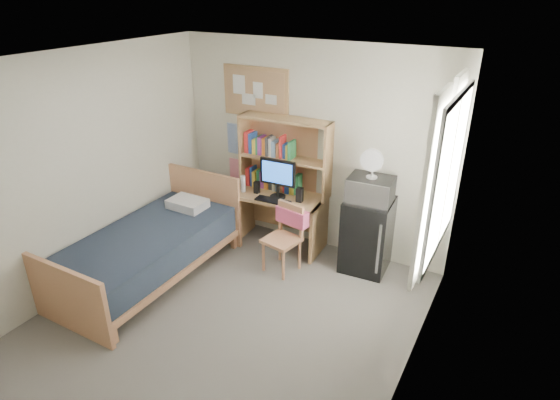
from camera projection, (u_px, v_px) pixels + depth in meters
The scene contains 25 objects.
floor at pixel (217, 330), 4.73m from camera, with size 3.60×4.20×0.02m, color slate.
ceiling at pixel (198, 65), 3.62m from camera, with size 3.60×4.20×0.02m, color white.
wall_back at pixel (311, 148), 5.83m from camera, with size 3.60×0.04×2.60m, color silver.
wall_left at pixel (72, 178), 4.96m from camera, with size 0.04×4.20×2.60m, color silver.
wall_right at pixel (409, 270), 3.38m from camera, with size 0.04×4.20×2.60m, color silver.
window_unit at pixel (443, 175), 4.22m from camera, with size 0.10×1.40×1.70m, color white.
curtain_left at pixel (429, 190), 3.92m from camera, with size 0.04×0.55×1.70m, color silver.
curtain_right at pixel (448, 161), 4.55m from camera, with size 0.04×0.55×1.70m, color silver.
bulletin_board at pixel (256, 92), 5.90m from camera, with size 0.94×0.03×0.64m, color tan.
poster_wave at pixel (237, 139), 6.33m from camera, with size 0.30×0.01×0.42m, color #2A58AB.
poster_japan at pixel (238, 171), 6.53m from camera, with size 0.28×0.01×0.36m, color #F02A4E.
desk at pixel (280, 220), 6.11m from camera, with size 1.14×0.57×0.71m, color tan.
desk_chair at pixel (282, 240), 5.53m from camera, with size 0.42×0.42×0.84m, color tan.
mini_fridge at pixel (367, 235), 5.57m from camera, with size 0.53×0.53×0.91m, color black.
bed at pixel (149, 255), 5.45m from camera, with size 1.07×2.15×0.59m, color #1C2533.
hutch at pixel (285, 156), 5.87m from camera, with size 1.19×0.30×0.97m, color tan.
monitor at pixel (278, 179), 5.80m from camera, with size 0.47×0.04×0.50m, color black.
keyboard at pixel (273, 201), 5.79m from camera, with size 0.45×0.14×0.02m, color black.
speaker_left at pixel (257, 187), 5.99m from camera, with size 0.06×0.06×0.16m, color black.
speaker_right at pixel (300, 195), 5.75m from camera, with size 0.08×0.08×0.18m, color black.
water_bottle at pixel (243, 184), 6.02m from camera, with size 0.06×0.06×0.22m, color silver.
hoodie at pixel (292, 216), 5.57m from camera, with size 0.42×0.13×0.20m, color #FC5F90.
microwave at pixel (371, 189), 5.30m from camera, with size 0.50×0.38×0.29m, color #B6B6BB.
desk_fan at pixel (373, 165), 5.17m from camera, with size 0.25×0.25×0.31m, color silver.
pillow at pixel (188, 204), 5.90m from camera, with size 0.46×0.32×0.11m, color silver.
Camera 1 is at (2.36, -2.94, 3.19)m, focal length 30.00 mm.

